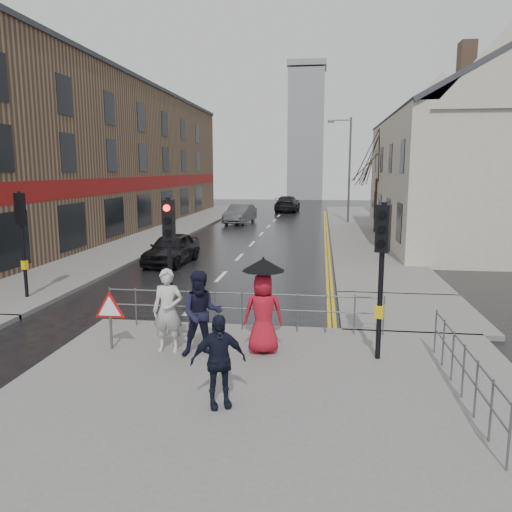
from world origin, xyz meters
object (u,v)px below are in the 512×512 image
(pedestrian_b, at_px, (202,314))
(car_mid, at_px, (240,214))
(pedestrian_with_umbrella, at_px, (263,303))
(pedestrian_d, at_px, (218,361))
(car_parked, at_px, (172,249))
(pedestrian_a, at_px, (168,311))

(pedestrian_b, height_order, car_mid, pedestrian_b)
(pedestrian_with_umbrella, bearing_deg, pedestrian_d, -99.81)
(pedestrian_d, distance_m, car_parked, 14.45)
(pedestrian_b, bearing_deg, pedestrian_with_umbrella, -0.71)
(pedestrian_a, distance_m, car_parked, 11.57)
(car_parked, bearing_deg, pedestrian_d, -65.24)
(pedestrian_b, height_order, pedestrian_with_umbrella, pedestrian_with_umbrella)
(pedestrian_b, height_order, pedestrian_d, pedestrian_b)
(pedestrian_d, bearing_deg, car_parked, 86.62)
(pedestrian_with_umbrella, height_order, car_parked, pedestrian_with_umbrella)
(pedestrian_b, distance_m, car_mid, 28.95)
(pedestrian_a, xyz_separation_m, pedestrian_b, (0.82, -0.16, 0.01))
(pedestrian_a, bearing_deg, car_parked, 105.40)
(pedestrian_a, distance_m, car_mid, 28.70)
(pedestrian_b, height_order, car_parked, pedestrian_b)
(pedestrian_b, xyz_separation_m, pedestrian_with_umbrella, (1.32, 0.37, 0.19))
(car_parked, bearing_deg, pedestrian_a, -68.77)
(pedestrian_a, relative_size, car_mid, 0.41)
(pedestrian_b, xyz_separation_m, car_parked, (-4.11, 11.25, -0.40))
(pedestrian_with_umbrella, bearing_deg, pedestrian_b, -164.48)
(pedestrian_with_umbrella, relative_size, pedestrian_d, 1.30)
(pedestrian_b, bearing_deg, car_parked, 93.86)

